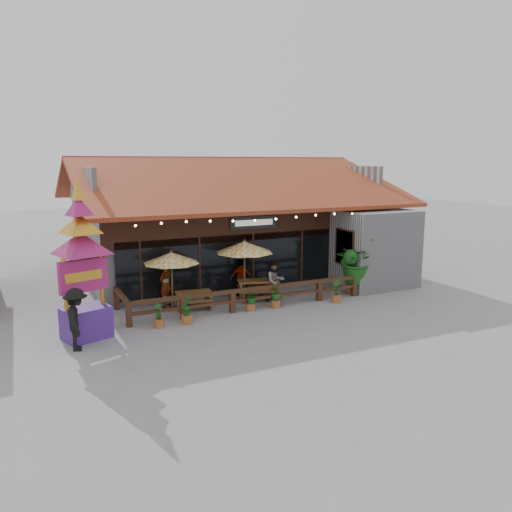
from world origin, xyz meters
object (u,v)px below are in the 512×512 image
picnic_table_right (258,286)px  thai_sign_tower (81,248)px  umbrella_right (244,247)px  tropical_plant (355,262)px  umbrella_left (171,258)px  pedestrian (76,319)px  picnic_table_left (194,297)px

picnic_table_right → thai_sign_tower: thai_sign_tower is taller
umbrella_right → tropical_plant: (4.90, -1.09, -0.86)m
umbrella_left → pedestrian: umbrella_left is taller
thai_sign_tower → pedestrian: thai_sign_tower is taller
umbrella_left → tropical_plant: 8.15m
picnic_table_left → tropical_plant: size_ratio=0.65×
picnic_table_right → thai_sign_tower: (-7.27, -1.90, 2.51)m
umbrella_left → picnic_table_left: 1.82m
umbrella_left → pedestrian: size_ratio=1.37×
umbrella_left → thai_sign_tower: (-3.53, -2.01, 0.99)m
picnic_table_left → picnic_table_right: size_ratio=0.76×
umbrella_right → picnic_table_left: (-2.35, -0.22, -1.82)m
umbrella_left → pedestrian: (-3.92, -2.99, -1.10)m
picnic_table_right → pedestrian: size_ratio=1.07×
thai_sign_tower → umbrella_left: bearing=29.6°
picnic_table_left → thai_sign_tower: 5.37m
tropical_plant → picnic_table_left: bearing=173.2°
umbrella_left → umbrella_right: bearing=0.1°
umbrella_right → pedestrian: size_ratio=1.32×
picnic_table_left → thai_sign_tower: thai_sign_tower is taller
picnic_table_left → picnic_table_right: 2.94m
umbrella_left → umbrella_right: umbrella_right is taller
thai_sign_tower → pedestrian: size_ratio=2.94×
umbrella_right → thai_sign_tower: size_ratio=0.45×
umbrella_right → picnic_table_left: bearing=-174.6°
picnic_table_left → thai_sign_tower: (-4.34, -1.79, 2.60)m
thai_sign_tower → picnic_table_left: bearing=22.4°
thai_sign_tower → tropical_plant: 11.74m
thai_sign_tower → pedestrian: bearing=-111.6°
umbrella_left → tropical_plant: tropical_plant is taller
picnic_table_right → picnic_table_left: bearing=-177.9°
thai_sign_tower → tropical_plant: (11.59, 0.92, -1.64)m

